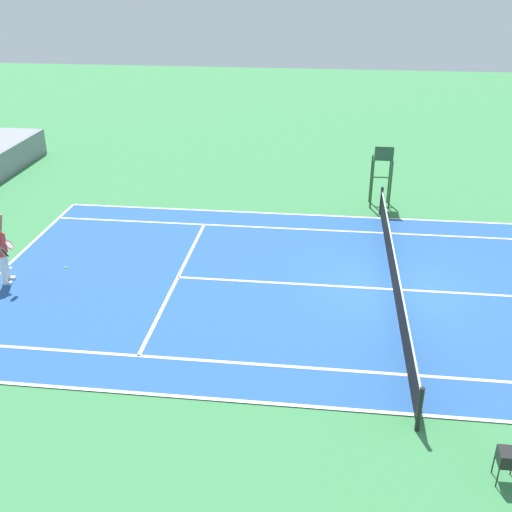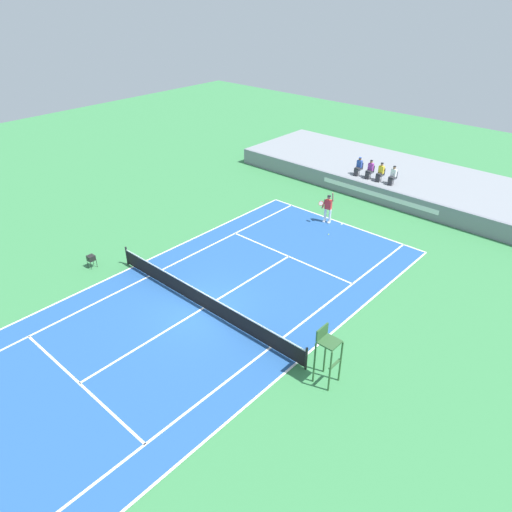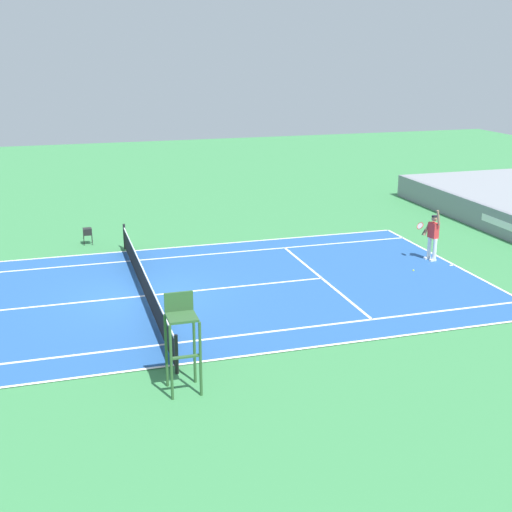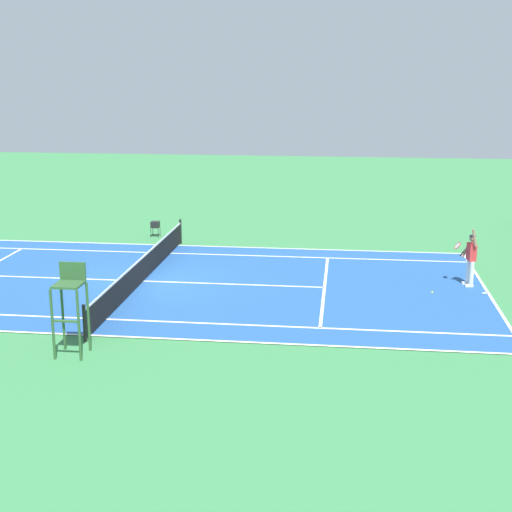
# 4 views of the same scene
# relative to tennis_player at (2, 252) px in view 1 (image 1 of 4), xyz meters

# --- Properties ---
(ground_plane) EXTENTS (80.00, 80.00, 0.00)m
(ground_plane) POSITION_rel_tennis_player_xyz_m (0.88, -11.38, -0.99)
(ground_plane) COLOR #387F47
(court) EXTENTS (11.08, 23.88, 0.03)m
(court) POSITION_rel_tennis_player_xyz_m (0.88, -11.38, -0.98)
(court) COLOR #235193
(court) RESTS_ON ground
(net) EXTENTS (11.98, 0.10, 1.07)m
(net) POSITION_rel_tennis_player_xyz_m (0.88, -11.38, -0.47)
(net) COLOR black
(net) RESTS_ON ground
(tennis_player) EXTENTS (0.75, 0.72, 2.08)m
(tennis_player) POSITION_rel_tennis_player_xyz_m (0.00, 0.00, 0.00)
(tennis_player) COLOR white
(tennis_player) RESTS_ON ground
(tennis_ball) EXTENTS (0.07, 0.07, 0.07)m
(tennis_ball) POSITION_rel_tennis_player_xyz_m (1.06, -1.36, -0.96)
(tennis_ball) COLOR #D1E533
(tennis_ball) RESTS_ON ground
(umpire_chair) EXTENTS (0.77, 0.77, 2.44)m
(umpire_chair) POSITION_rel_tennis_player_xyz_m (7.71, -11.38, 0.56)
(umpire_chair) COLOR #2D562D
(umpire_chair) RESTS_ON ground
(ball_hopper) EXTENTS (0.36, 0.36, 0.70)m
(ball_hopper) POSITION_rel_tennis_player_xyz_m (-6.25, -12.80, -0.42)
(ball_hopper) COLOR black
(ball_hopper) RESTS_ON ground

